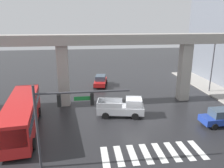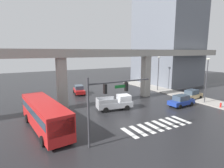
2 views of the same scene
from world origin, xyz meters
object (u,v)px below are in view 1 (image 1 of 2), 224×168
at_px(sedan_red, 101,81).
at_px(traffic_signal_mast, 61,110).
at_px(city_bus, 22,113).
at_px(street_lamp_mid_block, 213,62).
at_px(pickup_truck, 123,108).
at_px(sedan_blue, 222,117).

xyz_separation_m(sedan_red, traffic_signal_mast, (-4.23, -19.96, 3.53)).
bearing_deg(city_bus, street_lamp_mid_block, 19.61).
xyz_separation_m(pickup_truck, sedan_blue, (9.50, -3.45, -0.14)).
xyz_separation_m(city_bus, traffic_signal_mast, (4.39, -6.07, 2.66)).
xyz_separation_m(sedan_blue, traffic_signal_mast, (-15.26, -4.57, 3.53)).
height_order(city_bus, street_lamp_mid_block, street_lamp_mid_block).
xyz_separation_m(sedan_blue, sedan_red, (-11.03, 15.39, 0.00)).
relative_size(traffic_signal_mast, street_lamp_mid_block, 0.90).
bearing_deg(street_lamp_mid_block, city_bus, -160.39).
distance_m(pickup_truck, sedan_red, 12.04).
bearing_deg(pickup_truck, traffic_signal_mast, -125.72).
distance_m(sedan_red, traffic_signal_mast, 20.71).
bearing_deg(sedan_red, street_lamp_mid_block, -18.47).
relative_size(pickup_truck, street_lamp_mid_block, 0.74).
bearing_deg(street_lamp_mid_block, sedan_red, 161.53).
relative_size(sedan_blue, street_lamp_mid_block, 0.60).
distance_m(city_bus, sedan_blue, 19.73).
bearing_deg(city_bus, pickup_truck, 10.85).
height_order(city_bus, sedan_blue, city_bus).
bearing_deg(traffic_signal_mast, pickup_truck, 54.28).
xyz_separation_m(pickup_truck, city_bus, (-10.16, -1.95, 0.73)).
height_order(city_bus, traffic_signal_mast, traffic_signal_mast).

